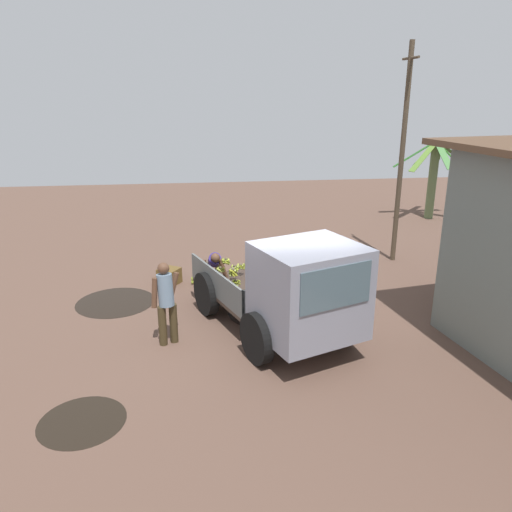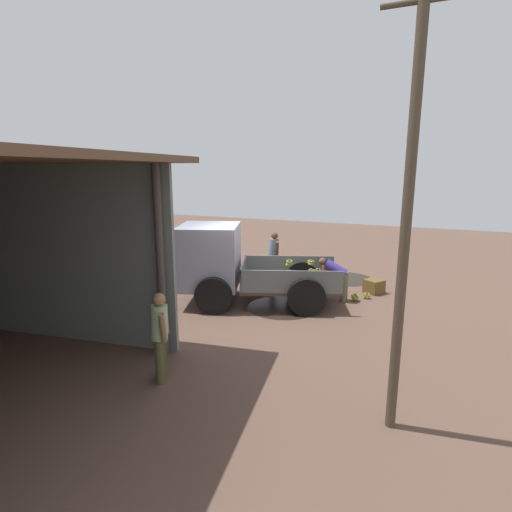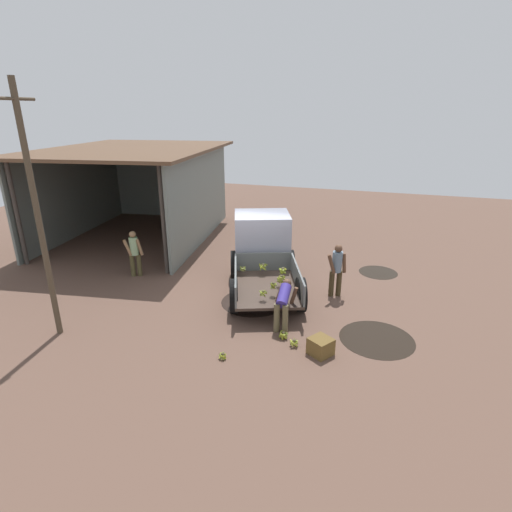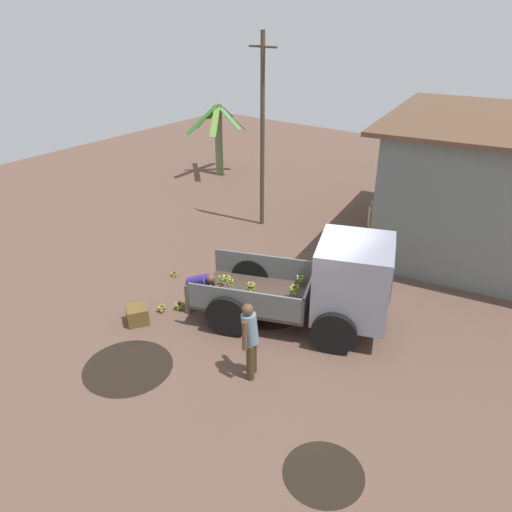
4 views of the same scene
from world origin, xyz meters
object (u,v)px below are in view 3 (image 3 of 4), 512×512
object	(u,v)px
banana_bunch_on_ground_2	(223,356)
wooden_crate_0	(321,346)
utility_pole	(37,214)
person_foreground_visitor	(337,268)
person_bystander_near_shed	(134,251)
banana_bunch_on_ground_1	(283,335)
person_worker_loading	(283,302)
banana_bunch_on_ground_0	(294,342)
cargo_truck	(263,247)

from	to	relation	value
banana_bunch_on_ground_2	wooden_crate_0	size ratio (longest dim) A/B	0.43
utility_pole	person_foreground_visitor	bearing A→B (deg)	-55.82
person_foreground_visitor	person_bystander_near_shed	world-z (taller)	person_foreground_visitor
banana_bunch_on_ground_2	banana_bunch_on_ground_1	bearing A→B (deg)	-40.86
banana_bunch_on_ground_1	banana_bunch_on_ground_2	xyz separation A→B (m)	(-1.28, 1.10, -0.02)
person_foreground_visitor	person_worker_loading	world-z (taller)	person_foreground_visitor
person_bystander_near_shed	banana_bunch_on_ground_0	xyz separation A→B (m)	(-2.61, -6.14, -0.78)
utility_pole	person_foreground_visitor	xyz separation A→B (m)	(4.36, -6.41, -2.19)
cargo_truck	banana_bunch_on_ground_2	size ratio (longest dim) A/B	22.96
utility_pole	banana_bunch_on_ground_0	bearing A→B (deg)	-78.13
banana_bunch_on_ground_2	wooden_crate_0	bearing A→B (deg)	-66.81
cargo_truck	banana_bunch_on_ground_2	distance (m)	4.78
person_foreground_visitor	person_bystander_near_shed	bearing A→B (deg)	-109.58
banana_bunch_on_ground_0	banana_bunch_on_ground_1	world-z (taller)	banana_bunch_on_ground_1
utility_pole	person_foreground_visitor	size ratio (longest dim) A/B	3.61
cargo_truck	banana_bunch_on_ground_0	distance (m)	4.23
person_foreground_visitor	banana_bunch_on_ground_0	xyz separation A→B (m)	(-3.12, 0.56, -0.82)
banana_bunch_on_ground_1	person_worker_loading	bearing A→B (deg)	15.93
cargo_truck	wooden_crate_0	bearing A→B (deg)	-166.26
banana_bunch_on_ground_0	wooden_crate_0	distance (m)	0.67
cargo_truck	banana_bunch_on_ground_1	xyz separation A→B (m)	(-3.36, -1.59, -1.04)
person_foreground_visitor	banana_bunch_on_ground_1	distance (m)	3.11
person_foreground_visitor	banana_bunch_on_ground_0	distance (m)	3.28
utility_pole	person_bystander_near_shed	distance (m)	4.45
person_worker_loading	person_foreground_visitor	bearing A→B (deg)	-25.97
banana_bunch_on_ground_2	wooden_crate_0	xyz separation A→B (m)	(0.90, -2.09, 0.11)
person_worker_loading	banana_bunch_on_ground_1	bearing A→B (deg)	-165.78
person_bystander_near_shed	banana_bunch_on_ground_1	distance (m)	6.31
person_foreground_visitor	banana_bunch_on_ground_1	world-z (taller)	person_foreground_visitor
person_worker_loading	banana_bunch_on_ground_2	distance (m)	2.15
person_worker_loading	banana_bunch_on_ground_1	distance (m)	0.84
banana_bunch_on_ground_0	banana_bunch_on_ground_1	distance (m)	0.42
person_foreground_visitor	cargo_truck	bearing A→B (deg)	-125.36
wooden_crate_0	banana_bunch_on_ground_2	bearing A→B (deg)	113.19
person_bystander_near_shed	banana_bunch_on_ground_1	bearing A→B (deg)	41.48
cargo_truck	banana_bunch_on_ground_2	xyz separation A→B (m)	(-4.64, -0.48, -1.07)
person_worker_loading	wooden_crate_0	bearing A→B (deg)	-130.68
person_foreground_visitor	banana_bunch_on_ground_0	world-z (taller)	person_foreground_visitor
banana_bunch_on_ground_1	wooden_crate_0	world-z (taller)	wooden_crate_0
person_bystander_near_shed	banana_bunch_on_ground_0	distance (m)	6.71
person_bystander_near_shed	banana_bunch_on_ground_2	size ratio (longest dim) A/B	7.89
person_foreground_visitor	person_bystander_near_shed	distance (m)	6.71
cargo_truck	utility_pole	size ratio (longest dim) A/B	0.78
cargo_truck	person_bystander_near_shed	bearing A→B (deg)	82.74
person_worker_loading	banana_bunch_on_ground_0	xyz separation A→B (m)	(-0.81, -0.49, -0.63)
banana_bunch_on_ground_0	utility_pole	bearing A→B (deg)	101.87
person_bystander_near_shed	person_foreground_visitor	bearing A→B (deg)	67.89
banana_bunch_on_ground_0	person_worker_loading	bearing A→B (deg)	31.19
person_foreground_visitor	wooden_crate_0	world-z (taller)	person_foreground_visitor
banana_bunch_on_ground_0	banana_bunch_on_ground_2	distance (m)	1.76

